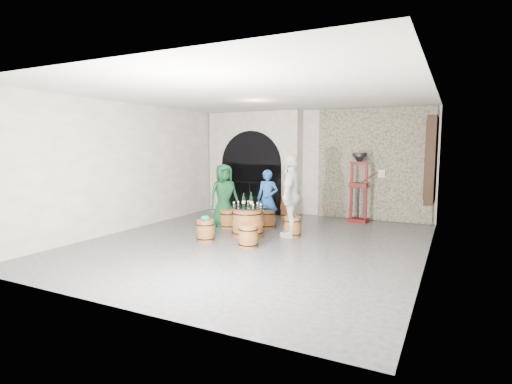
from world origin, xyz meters
The scene contains 31 objects.
ground centered at (0.00, 0.00, 0.00)m, with size 8.00×8.00×0.00m, color #2F2F31.
wall_back centered at (0.00, 4.00, 1.60)m, with size 8.00×8.00×0.00m, color silver.
wall_front centered at (0.00, -4.00, 1.60)m, with size 8.00×8.00×0.00m, color silver.
wall_left centered at (-3.50, 0.00, 1.60)m, with size 8.00×8.00×0.00m, color silver.
wall_right centered at (3.50, 0.00, 1.60)m, with size 8.00×8.00×0.00m, color silver.
ceiling centered at (0.00, 0.00, 3.20)m, with size 8.00×8.00×0.00m, color beige.
stone_facing_panel centered at (1.80, 3.94, 1.60)m, with size 3.20×0.12×3.18m, color gray.
arched_opening centered at (-1.90, 3.74, 1.58)m, with size 3.10×0.60×3.19m.
shuttered_window centered at (3.38, 2.40, 1.80)m, with size 0.23×1.10×2.00m.
barrel_table centered at (-0.42, 0.49, 0.35)m, with size 0.92×0.92×0.71m.
barrel_stool_left centered at (-1.30, 1.08, 0.24)m, with size 0.43×0.43×0.48m.
barrel_stool_far centered at (-0.40, 1.55, 0.24)m, with size 0.43×0.43×0.48m.
barrel_stool_right centered at (0.55, 0.91, 0.24)m, with size 0.43×0.43×0.48m.
barrel_stool_near_right centered at (0.09, -0.43, 0.24)m, with size 0.43×0.43×0.48m.
barrel_stool_near_left centered at (-1.03, -0.37, 0.24)m, with size 0.43×0.43×0.48m.
green_cap centered at (-1.03, -0.37, 0.52)m, with size 0.24×0.20×0.11m.
person_green centered at (-1.50, 1.21, 0.83)m, with size 0.81×0.53×1.66m, color #103A1E.
person_blue centered at (-0.40, 1.54, 0.76)m, with size 0.56×0.36×1.52m, color navy.
person_white centered at (0.52, 0.90, 0.97)m, with size 1.13×0.47×1.93m, color silver.
wine_bottle_left centered at (-0.52, 0.48, 0.84)m, with size 0.08×0.08×0.32m.
wine_bottle_center centered at (-0.32, 0.48, 0.84)m, with size 0.08×0.08×0.32m.
wine_bottle_right centered at (-0.41, 0.65, 0.84)m, with size 0.08×0.08×0.32m.
tasting_glass_a centered at (-0.76, 0.44, 0.76)m, with size 0.05×0.05×0.10m, color #A46620, non-canonical shape.
tasting_glass_b centered at (-0.07, 0.47, 0.76)m, with size 0.05×0.05×0.10m, color #A46620, non-canonical shape.
tasting_glass_c centered at (-0.54, 0.73, 0.76)m, with size 0.05×0.05×0.10m, color #A46620, non-canonical shape.
tasting_glass_d centered at (-0.23, 0.64, 0.76)m, with size 0.05×0.05×0.10m, color #A46620, non-canonical shape.
tasting_glass_e centered at (-0.19, 0.31, 0.76)m, with size 0.05×0.05×0.10m, color #A46620, non-canonical shape.
tasting_glass_f centered at (-0.73, 0.60, 0.76)m, with size 0.05×0.05×0.10m, color #A46620, non-canonical shape.
side_barrel centered at (-0.47, 3.19, 0.33)m, with size 0.50×0.50×0.67m.
corking_press centered at (1.51, 3.46, 1.13)m, with size 0.79×0.44×1.93m.
control_box centered at (2.05, 3.86, 1.35)m, with size 0.18×0.10×0.22m, color silver.
Camera 1 is at (3.92, -7.69, 2.12)m, focal length 28.00 mm.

